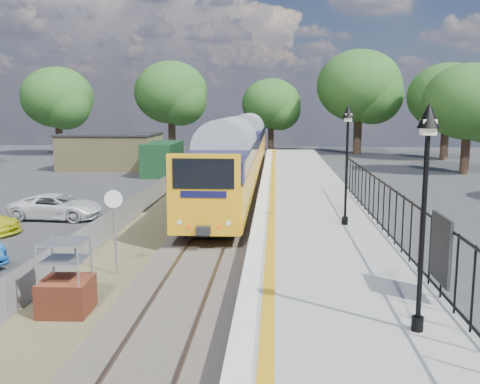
# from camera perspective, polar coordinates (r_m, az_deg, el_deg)

# --- Properties ---
(ground) EXTENTS (120.00, 120.00, 0.00)m
(ground) POSITION_cam_1_polar(r_m,az_deg,el_deg) (15.70, -6.00, -11.13)
(ground) COLOR #2D2D30
(ground) RESTS_ON ground
(track_bed) EXTENTS (5.90, 80.00, 0.29)m
(track_bed) POSITION_cam_1_polar(r_m,az_deg,el_deg) (24.95, -3.32, -3.27)
(track_bed) COLOR #473F38
(track_bed) RESTS_ON ground
(platform) EXTENTS (5.00, 70.00, 0.90)m
(platform) POSITION_cam_1_polar(r_m,az_deg,el_deg) (23.11, 7.75, -3.42)
(platform) COLOR gray
(platform) RESTS_ON ground
(platform_edge) EXTENTS (0.90, 70.00, 0.01)m
(platform_edge) POSITION_cam_1_polar(r_m,az_deg,el_deg) (22.97, 2.63, -2.26)
(platform_edge) COLOR silver
(platform_edge) RESTS_ON platform
(victorian_lamp_south) EXTENTS (0.44, 0.44, 4.60)m
(victorian_lamp_south) POSITION_cam_1_polar(r_m,az_deg,el_deg) (10.97, 19.25, 2.77)
(victorian_lamp_south) COLOR black
(victorian_lamp_south) RESTS_ON platform
(victorian_lamp_north) EXTENTS (0.44, 0.44, 4.60)m
(victorian_lamp_north) POSITION_cam_1_polar(r_m,az_deg,el_deg) (20.73, 11.40, 5.81)
(victorian_lamp_north) COLOR black
(victorian_lamp_north) RESTS_ON platform
(palisade_fence) EXTENTS (0.12, 26.00, 2.00)m
(palisade_fence) POSITION_cam_1_polar(r_m,az_deg,el_deg) (17.58, 16.79, -3.05)
(palisade_fence) COLOR black
(palisade_fence) RESTS_ON platform
(wire_fence) EXTENTS (0.06, 52.00, 1.20)m
(wire_fence) POSITION_cam_1_polar(r_m,az_deg,el_deg) (27.79, -10.38, -1.06)
(wire_fence) COLOR #999EA3
(wire_fence) RESTS_ON ground
(outbuilding) EXTENTS (10.80, 10.10, 3.12)m
(outbuilding) POSITION_cam_1_polar(r_m,az_deg,el_deg) (47.83, -12.63, 4.16)
(outbuilding) COLOR #918552
(outbuilding) RESTS_ON ground
(tree_line) EXTENTS (56.80, 43.80, 11.88)m
(tree_line) POSITION_cam_1_polar(r_m,az_deg,el_deg) (56.54, 2.64, 10.25)
(tree_line) COLOR #332319
(tree_line) RESTS_ON ground
(train) EXTENTS (2.82, 40.83, 3.51)m
(train) POSITION_cam_1_polar(r_m,az_deg,el_deg) (39.61, 0.05, 4.60)
(train) COLOR orange
(train) RESTS_ON ground
(brick_plinth) EXTENTS (1.29, 1.29, 2.02)m
(brick_plinth) POSITION_cam_1_polar(r_m,az_deg,el_deg) (14.82, -18.11, -8.82)
(brick_plinth) COLOR brown
(brick_plinth) RESTS_ON ground
(speed_sign) EXTENTS (0.55, 0.19, 2.83)m
(speed_sign) POSITION_cam_1_polar(r_m,az_deg,el_deg) (17.41, -13.26, -2.72)
(speed_sign) COLOR #999EA3
(speed_sign) RESTS_ON ground
(car_white) EXTENTS (4.51, 2.27, 1.22)m
(car_white) POSITION_cam_1_polar(r_m,az_deg,el_deg) (27.50, -18.97, -1.49)
(car_white) COLOR silver
(car_white) RESTS_ON ground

